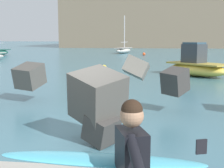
% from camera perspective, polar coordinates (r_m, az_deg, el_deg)
% --- Properties ---
extents(ground_plane, '(400.00, 400.00, 0.00)m').
position_cam_1_polar(ground_plane, '(7.67, -6.41, -10.85)').
color(ground_plane, '#42707F').
extents(breakwater_jetty, '(30.23, 7.50, 2.79)m').
position_cam_1_polar(breakwater_jetty, '(9.40, 8.39, -0.60)').
color(breakwater_jetty, '#4C4944').
rests_on(breakwater_jetty, ground).
extents(boat_near_centre, '(2.82, 5.65, 6.10)m').
position_cam_1_polar(boat_near_centre, '(51.00, 2.14, 6.27)').
color(boat_near_centre, beige).
rests_on(boat_near_centre, ground).
extents(boat_mid_centre, '(4.42, 4.41, 2.24)m').
position_cam_1_polar(boat_mid_centre, '(21.38, 15.35, 3.27)').
color(boat_mid_centre, '#EAC64C').
rests_on(boat_mid_centre, ground).
extents(mooring_buoy_inner, '(0.44, 0.44, 0.44)m').
position_cam_1_polar(mooring_buoy_inner, '(24.12, -1.51, 3.02)').
color(mooring_buoy_inner, yellow).
rests_on(mooring_buoy_inner, ground).
extents(mooring_buoy_middle, '(0.44, 0.44, 0.44)m').
position_cam_1_polar(mooring_buoy_middle, '(44.53, 5.91, 5.51)').
color(mooring_buoy_middle, '#E54C1E').
rests_on(mooring_buoy_middle, ground).
extents(headland_bluff, '(76.29, 41.34, 15.43)m').
position_cam_1_polar(headland_bluff, '(97.15, 16.02, 11.29)').
color(headland_bluff, '#756651').
rests_on(headland_bluff, ground).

